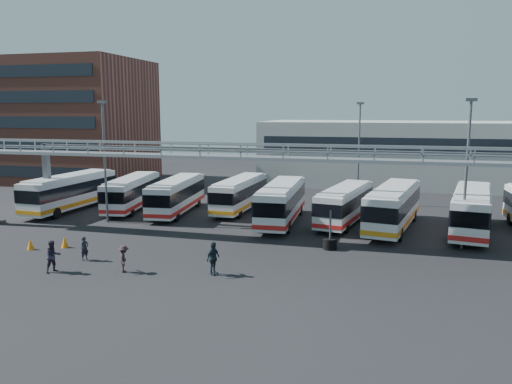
% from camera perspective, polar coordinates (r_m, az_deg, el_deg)
% --- Properties ---
extents(ground, '(140.00, 140.00, 0.00)m').
position_cam_1_polar(ground, '(31.08, 1.44, -8.31)').
color(ground, black).
rests_on(ground, ground).
extents(gantry, '(51.40, 5.15, 7.10)m').
position_cam_1_polar(gantry, '(35.58, 3.68, 3.00)').
color(gantry, gray).
rests_on(gantry, ground).
extents(apartment_building, '(18.00, 15.00, 16.00)m').
position_cam_1_polar(apartment_building, '(71.63, -20.08, 7.63)').
color(apartment_building, brown).
rests_on(apartment_building, ground).
extents(warehouse, '(42.00, 14.00, 8.00)m').
position_cam_1_polar(warehouse, '(67.23, 19.27, 4.18)').
color(warehouse, '#9E9E99').
rests_on(warehouse, ground).
extents(light_pole_left, '(0.70, 0.35, 10.21)m').
position_cam_1_polar(light_pole_left, '(43.49, -16.93, 4.06)').
color(light_pole_left, '#4C4F54').
rests_on(light_pole_left, ground).
extents(light_pole_mid, '(0.70, 0.35, 10.21)m').
position_cam_1_polar(light_pole_mid, '(36.37, 22.96, 2.77)').
color(light_pole_mid, '#4C4F54').
rests_on(light_pole_mid, ground).
extents(light_pole_back, '(0.70, 0.35, 10.21)m').
position_cam_1_polar(light_pole_back, '(51.03, 11.68, 4.99)').
color(light_pole_back, '#4C4F54').
rests_on(light_pole_back, ground).
extents(bus_0, '(3.08, 11.36, 3.42)m').
position_cam_1_polar(bus_0, '(50.25, -20.44, 0.12)').
color(bus_0, silver).
rests_on(bus_0, ground).
extents(bus_1, '(3.99, 10.58, 3.14)m').
position_cam_1_polar(bus_1, '(49.07, -13.99, 0.04)').
color(bus_1, silver).
rests_on(bus_1, ground).
extents(bus_2, '(3.44, 10.67, 3.18)m').
position_cam_1_polar(bus_2, '(46.43, -9.06, -0.28)').
color(bus_2, silver).
rests_on(bus_2, ground).
extents(bus_3, '(2.76, 10.31, 3.11)m').
position_cam_1_polar(bus_3, '(47.04, -1.85, -0.10)').
color(bus_3, silver).
rests_on(bus_3, ground).
extents(bus_4, '(2.99, 11.17, 3.37)m').
position_cam_1_polar(bus_4, '(41.94, 2.92, -1.06)').
color(bus_4, silver).
rests_on(bus_4, ground).
extents(bus_5, '(4.17, 10.51, 3.11)m').
position_cam_1_polar(bus_5, '(42.41, 10.12, -1.27)').
color(bus_5, silver).
rests_on(bus_5, ground).
extents(bus_6, '(4.58, 11.63, 3.45)m').
position_cam_1_polar(bus_6, '(41.15, 15.42, -1.53)').
color(bus_6, silver).
rests_on(bus_6, ground).
extents(bus_7, '(4.46, 11.52, 3.42)m').
position_cam_1_polar(bus_7, '(41.71, 23.42, -1.85)').
color(bus_7, silver).
rests_on(bus_7, ground).
extents(pedestrian_a, '(0.53, 0.65, 1.54)m').
position_cam_1_polar(pedestrian_a, '(33.56, -19.00, -6.12)').
color(pedestrian_a, black).
rests_on(pedestrian_a, ground).
extents(pedestrian_b, '(1.10, 1.17, 1.91)m').
position_cam_1_polar(pedestrian_b, '(31.76, -22.18, -6.83)').
color(pedestrian_b, '#2A2331').
rests_on(pedestrian_b, ground).
extents(pedestrian_c, '(0.97, 1.19, 1.60)m').
position_cam_1_polar(pedestrian_c, '(30.50, -14.85, -7.40)').
color(pedestrian_c, '#2E1F1F').
rests_on(pedestrian_c, ground).
extents(pedestrian_d, '(0.78, 1.23, 1.95)m').
position_cam_1_polar(pedestrian_d, '(29.09, -4.92, -7.57)').
color(pedestrian_d, black).
rests_on(pedestrian_d, ground).
extents(cone_left, '(0.54, 0.54, 0.79)m').
position_cam_1_polar(cone_left, '(37.18, -21.02, -5.35)').
color(cone_left, orange).
rests_on(cone_left, ground).
extents(cone_right, '(0.63, 0.63, 0.75)m').
position_cam_1_polar(cone_right, '(37.57, -24.39, -5.45)').
color(cone_right, orange).
rests_on(cone_right, ground).
extents(tire_stack, '(0.95, 0.95, 2.70)m').
position_cam_1_polar(tire_stack, '(34.69, 8.44, -5.74)').
color(tire_stack, black).
rests_on(tire_stack, ground).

